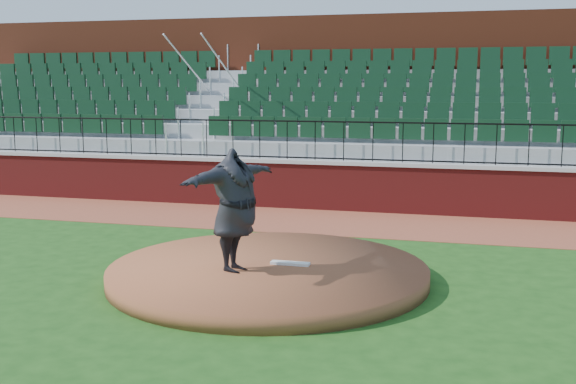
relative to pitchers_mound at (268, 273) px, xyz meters
name	(u,v)px	position (x,y,z in m)	size (l,w,h in m)	color
ground	(264,283)	(-0.01, -0.17, -0.12)	(90.00, 90.00, 0.00)	#1A4614
warning_track	(330,221)	(-0.01, 5.23, -0.12)	(34.00, 3.20, 0.01)	brown
field_wall	(343,187)	(-0.01, 6.83, 0.47)	(34.00, 0.35, 1.20)	maroon
wall_cap	(343,163)	(-0.01, 6.83, 1.12)	(34.00, 0.45, 0.10)	#B7B7B7
wall_railing	(344,141)	(-0.01, 6.83, 1.67)	(34.00, 0.05, 1.00)	black
seating_stands	(361,117)	(-0.01, 9.55, 2.18)	(34.00, 5.10, 4.60)	gray
concourse_wall	(375,100)	(-0.01, 12.35, 2.62)	(34.00, 0.50, 5.50)	maroon
pitchers_mound	(268,273)	(0.00, 0.00, 0.00)	(5.35, 5.35, 0.25)	brown
pitching_rubber	(290,263)	(0.34, 0.16, 0.15)	(0.66, 0.17, 0.04)	white
pitcher	(235,210)	(-0.42, -0.45, 1.13)	(2.46, 0.67, 2.00)	black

